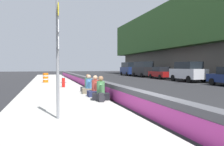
# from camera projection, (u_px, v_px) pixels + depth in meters

# --- Properties ---
(ground_plane) EXTENTS (160.00, 160.00, 0.00)m
(ground_plane) POSITION_uv_depth(u_px,v_px,m) (147.00, 117.00, 7.79)
(ground_plane) COLOR #232326
(ground_plane) RESTS_ON ground
(sidewalk_strip) EXTENTS (80.00, 4.40, 0.14)m
(sidewalk_strip) POSITION_uv_depth(u_px,v_px,m) (69.00, 120.00, 7.04)
(sidewalk_strip) COLOR #A8A59E
(sidewalk_strip) RESTS_ON ground_plane
(jersey_barrier) EXTENTS (76.00, 0.45, 0.85)m
(jersey_barrier) POSITION_uv_depth(u_px,v_px,m) (147.00, 105.00, 7.77)
(jersey_barrier) COLOR #47474C
(jersey_barrier) RESTS_ON ground_plane
(route_sign_post) EXTENTS (0.44, 0.09, 3.60)m
(route_sign_post) POSITION_uv_depth(u_px,v_px,m) (58.00, 50.00, 6.95)
(route_sign_post) COLOR gray
(route_sign_post) RESTS_ON sidewalk_strip
(fire_hydrant) EXTENTS (0.26, 0.46, 0.88)m
(fire_hydrant) POSITION_uv_depth(u_px,v_px,m) (63.00, 81.00, 17.66)
(fire_hydrant) COLOR red
(fire_hydrant) RESTS_ON sidewalk_strip
(seated_person_foreground) EXTENTS (0.83, 0.93, 1.14)m
(seated_person_foreground) POSITION_uv_depth(u_px,v_px,m) (101.00, 92.00, 11.03)
(seated_person_foreground) COLOR black
(seated_person_foreground) RESTS_ON sidewalk_strip
(seated_person_middle) EXTENTS (0.72, 0.81, 1.12)m
(seated_person_middle) POSITION_uv_depth(u_px,v_px,m) (95.00, 90.00, 12.23)
(seated_person_middle) COLOR #23284C
(seated_person_middle) RESTS_ON sidewalk_strip
(seated_person_rear) EXTENTS (0.74, 0.85, 1.11)m
(seated_person_rear) POSITION_uv_depth(u_px,v_px,m) (89.00, 87.00, 13.61)
(seated_person_rear) COLOR #706651
(seated_person_rear) RESTS_ON sidewalk_strip
(seated_person_far) EXTENTS (0.76, 0.87, 1.10)m
(seated_person_far) POSITION_uv_depth(u_px,v_px,m) (88.00, 86.00, 14.61)
(seated_person_far) COLOR #424247
(seated_person_far) RESTS_ON sidewalk_strip
(backpack) EXTENTS (0.32, 0.28, 0.40)m
(backpack) POSITION_uv_depth(u_px,v_px,m) (101.00, 98.00, 10.32)
(backpack) COLOR #232328
(backpack) RESTS_ON sidewalk_strip
(construction_barrel) EXTENTS (0.54, 0.54, 0.95)m
(construction_barrel) POSITION_uv_depth(u_px,v_px,m) (46.00, 78.00, 22.91)
(construction_barrel) COLOR orange
(construction_barrel) RESTS_ON sidewalk_strip
(parked_car_fourth) EXTENTS (4.81, 2.08, 2.28)m
(parked_car_fourth) POSITION_uv_depth(u_px,v_px,m) (188.00, 71.00, 26.00)
(parked_car_fourth) COLOR silver
(parked_car_fourth) RESTS_ON ground_plane
(parked_car_midline) EXTENTS (4.51, 1.97, 1.71)m
(parked_car_midline) POSITION_uv_depth(u_px,v_px,m) (161.00, 73.00, 32.13)
(parked_car_midline) COLOR maroon
(parked_car_midline) RESTS_ON ground_plane
(parked_car_far) EXTENTS (5.12, 2.14, 2.56)m
(parked_car_far) POSITION_uv_depth(u_px,v_px,m) (143.00, 69.00, 37.98)
(parked_car_far) COLOR black
(parked_car_far) RESTS_ON ground_plane
(parked_car_farther) EXTENTS (5.12, 2.14, 2.56)m
(parked_car_farther) POSITION_uv_depth(u_px,v_px,m) (129.00, 69.00, 44.02)
(parked_car_farther) COLOR navy
(parked_car_farther) RESTS_ON ground_plane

